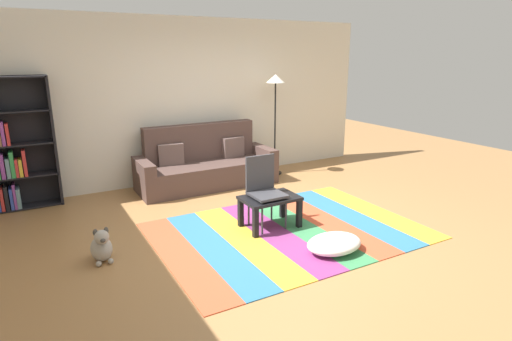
# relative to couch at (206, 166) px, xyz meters

# --- Properties ---
(ground_plane) EXTENTS (14.00, 14.00, 0.00)m
(ground_plane) POSITION_rel_couch_xyz_m (-0.03, -2.02, -0.34)
(ground_plane) COLOR #9E7042
(back_wall) EXTENTS (6.80, 0.10, 2.70)m
(back_wall) POSITION_rel_couch_xyz_m (-0.03, 0.53, 1.01)
(back_wall) COLOR silver
(back_wall) RESTS_ON ground_plane
(rug) EXTENTS (3.18, 2.26, 0.01)m
(rug) POSITION_rel_couch_xyz_m (0.14, -2.25, -0.33)
(rug) COLOR #C64C2D
(rug) RESTS_ON ground_plane
(couch) EXTENTS (2.26, 0.80, 1.00)m
(couch) POSITION_rel_couch_xyz_m (0.00, 0.00, 0.00)
(couch) COLOR #4C3833
(couch) RESTS_ON ground_plane
(bookshelf) EXTENTS (0.90, 0.28, 1.84)m
(bookshelf) POSITION_rel_couch_xyz_m (-2.74, 0.28, 0.50)
(bookshelf) COLOR black
(bookshelf) RESTS_ON ground_plane
(coffee_table) EXTENTS (0.71, 0.46, 0.39)m
(coffee_table) POSITION_rel_couch_xyz_m (0.01, -2.03, -0.01)
(coffee_table) COLOR black
(coffee_table) RESTS_ON rug
(pouf) EXTENTS (0.65, 0.47, 0.19)m
(pouf) POSITION_rel_couch_xyz_m (0.27, -2.97, -0.23)
(pouf) COLOR white
(pouf) RESTS_ON rug
(dog) EXTENTS (0.22, 0.35, 0.40)m
(dog) POSITION_rel_couch_xyz_m (-1.99, -1.92, -0.18)
(dog) COLOR #9E998E
(dog) RESTS_ON ground_plane
(standing_lamp) EXTENTS (0.32, 0.32, 1.77)m
(standing_lamp) POSITION_rel_couch_xyz_m (1.36, 0.04, 1.14)
(standing_lamp) COLOR black
(standing_lamp) RESTS_ON ground_plane
(tv_remote) EXTENTS (0.13, 0.14, 0.02)m
(tv_remote) POSITION_rel_couch_xyz_m (0.05, -2.04, 0.08)
(tv_remote) COLOR black
(tv_remote) RESTS_ON coffee_table
(folding_chair) EXTENTS (0.40, 0.40, 0.90)m
(folding_chair) POSITION_rel_couch_xyz_m (-0.03, -1.94, 0.20)
(folding_chair) COLOR #38383D
(folding_chair) RESTS_ON ground_plane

